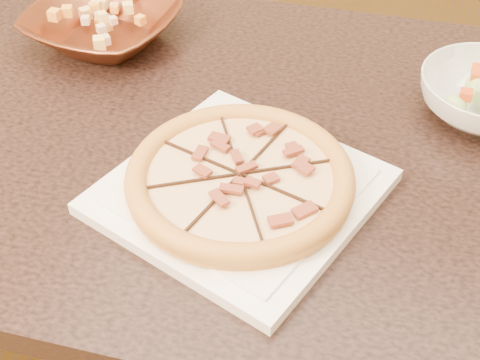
# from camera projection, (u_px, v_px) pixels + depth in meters

# --- Properties ---
(floor) EXTENTS (4.00, 4.00, 0.02)m
(floor) POSITION_uv_depth(u_px,v_px,m) (313.00, 346.00, 1.61)
(floor) COLOR #422F18
(floor) RESTS_ON ground
(dining_table) EXTENTS (1.34, 0.91, 0.75)m
(dining_table) POSITION_uv_depth(u_px,v_px,m) (200.00, 179.00, 1.10)
(dining_table) COLOR #37211D
(dining_table) RESTS_ON floor
(plate) EXTENTS (0.41, 0.41, 0.02)m
(plate) POSITION_uv_depth(u_px,v_px,m) (240.00, 191.00, 0.90)
(plate) COLOR white
(plate) RESTS_ON dining_table
(pizza) EXTENTS (0.30, 0.30, 0.03)m
(pizza) POSITION_uv_depth(u_px,v_px,m) (240.00, 178.00, 0.88)
(pizza) COLOR #BE7922
(pizza) RESTS_ON plate
(bronze_bowl) EXTENTS (0.29, 0.29, 0.06)m
(bronze_bowl) POSITION_uv_depth(u_px,v_px,m) (104.00, 26.00, 1.18)
(bronze_bowl) COLOR brown
(bronze_bowl) RESTS_ON dining_table
(mixed_dish) EXTENTS (0.13, 0.12, 0.03)m
(mixed_dish) POSITION_uv_depth(u_px,v_px,m) (100.00, 2.00, 1.15)
(mixed_dish) COLOR beige
(mixed_dish) RESTS_ON bronze_bowl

